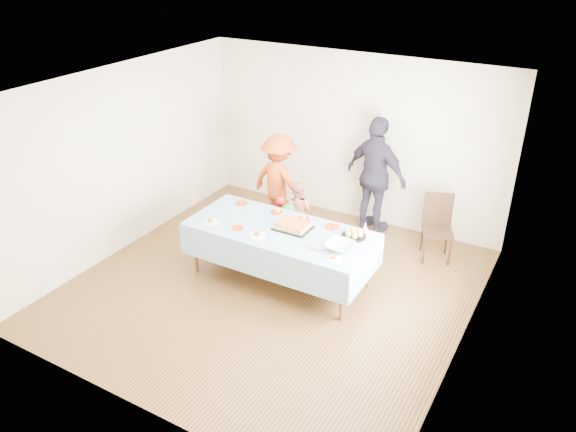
% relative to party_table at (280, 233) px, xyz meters
% --- Properties ---
extents(ground, '(5.00, 5.00, 0.00)m').
position_rel_party_table_xyz_m(ground, '(0.00, -0.22, -0.72)').
color(ground, '#4A2A15').
rests_on(ground, ground).
extents(room_walls, '(5.04, 5.04, 2.72)m').
position_rel_party_table_xyz_m(room_walls, '(0.06, -0.22, 1.05)').
color(room_walls, beige).
rests_on(room_walls, ground).
extents(party_table, '(2.50, 1.10, 0.78)m').
position_rel_party_table_xyz_m(party_table, '(0.00, 0.00, 0.00)').
color(party_table, brown).
rests_on(party_table, ground).
extents(birthday_cake, '(0.48, 0.37, 0.08)m').
position_rel_party_table_xyz_m(birthday_cake, '(0.14, 0.10, 0.09)').
color(birthday_cake, black).
rests_on(birthday_cake, party_table).
extents(rolls_tray, '(0.32, 0.32, 0.10)m').
position_rel_party_table_xyz_m(rolls_tray, '(0.93, 0.29, 0.10)').
color(rolls_tray, black).
rests_on(rolls_tray, party_table).
extents(punch_bowl, '(0.36, 0.36, 0.09)m').
position_rel_party_table_xyz_m(punch_bowl, '(0.91, -0.09, 0.10)').
color(punch_bowl, silver).
rests_on(punch_bowl, party_table).
extents(party_hat, '(0.09, 0.09, 0.16)m').
position_rel_party_table_xyz_m(party_hat, '(1.02, 0.46, 0.13)').
color(party_hat, silver).
rests_on(party_hat, party_table).
extents(fork_pile, '(0.24, 0.18, 0.07)m').
position_rel_party_table_xyz_m(fork_pile, '(0.66, -0.22, 0.09)').
color(fork_pile, white).
rests_on(fork_pile, party_table).
extents(plate_red_far_a, '(0.18, 0.18, 0.01)m').
position_rel_party_table_xyz_m(plate_red_far_a, '(-0.87, 0.39, 0.06)').
color(plate_red_far_a, red).
rests_on(plate_red_far_a, party_table).
extents(plate_red_far_b, '(0.17, 0.17, 0.01)m').
position_rel_party_table_xyz_m(plate_red_far_b, '(-0.28, 0.40, 0.06)').
color(plate_red_far_b, red).
rests_on(plate_red_far_b, party_table).
extents(plate_red_far_c, '(0.19, 0.19, 0.01)m').
position_rel_party_table_xyz_m(plate_red_far_c, '(0.13, 0.39, 0.06)').
color(plate_red_far_c, red).
rests_on(plate_red_far_c, party_table).
extents(plate_red_far_d, '(0.20, 0.20, 0.01)m').
position_rel_party_table_xyz_m(plate_red_far_d, '(0.57, 0.39, 0.06)').
color(plate_red_far_d, red).
rests_on(plate_red_far_d, party_table).
extents(plate_red_near, '(0.16, 0.16, 0.01)m').
position_rel_party_table_xyz_m(plate_red_near, '(-0.49, -0.26, 0.06)').
color(plate_red_near, red).
rests_on(plate_red_near, party_table).
extents(plate_white_left, '(0.22, 0.22, 0.01)m').
position_rel_party_table_xyz_m(plate_white_left, '(-0.90, -0.31, 0.06)').
color(plate_white_left, white).
rests_on(plate_white_left, party_table).
extents(plate_white_mid, '(0.23, 0.23, 0.01)m').
position_rel_party_table_xyz_m(plate_white_mid, '(-0.16, -0.31, 0.06)').
color(plate_white_mid, white).
rests_on(plate_white_mid, party_table).
extents(plate_white_right, '(0.20, 0.20, 0.01)m').
position_rel_party_table_xyz_m(plate_white_right, '(0.95, -0.33, 0.06)').
color(plate_white_right, white).
rests_on(plate_white_right, party_table).
extents(dining_chair, '(0.55, 0.55, 0.97)m').
position_rel_party_table_xyz_m(dining_chair, '(1.65, 1.67, -0.19)').
color(dining_chair, black).
rests_on(dining_chair, ground).
extents(toddler_left, '(0.30, 0.20, 0.82)m').
position_rel_party_table_xyz_m(toddler_left, '(-0.47, 0.81, -0.31)').
color(toddler_left, red).
rests_on(toddler_left, ground).
extents(toddler_mid, '(0.45, 0.35, 0.80)m').
position_rel_party_table_xyz_m(toddler_mid, '(-0.26, 0.68, -0.33)').
color(toddler_mid, '#257128').
rests_on(toddler_mid, ground).
extents(toddler_right, '(0.51, 0.42, 0.95)m').
position_rel_party_table_xyz_m(toddler_right, '(-0.34, 1.10, -0.25)').
color(toddler_right, tan).
rests_on(toddler_right, ground).
extents(adult_left, '(1.07, 0.71, 1.53)m').
position_rel_party_table_xyz_m(adult_left, '(-0.83, 1.37, 0.04)').
color(adult_left, '#D04E1A').
rests_on(adult_left, ground).
extents(adult_right, '(1.18, 0.75, 1.86)m').
position_rel_party_table_xyz_m(adult_right, '(0.55, 1.98, 0.21)').
color(adult_right, '#2A2735').
rests_on(adult_right, ground).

